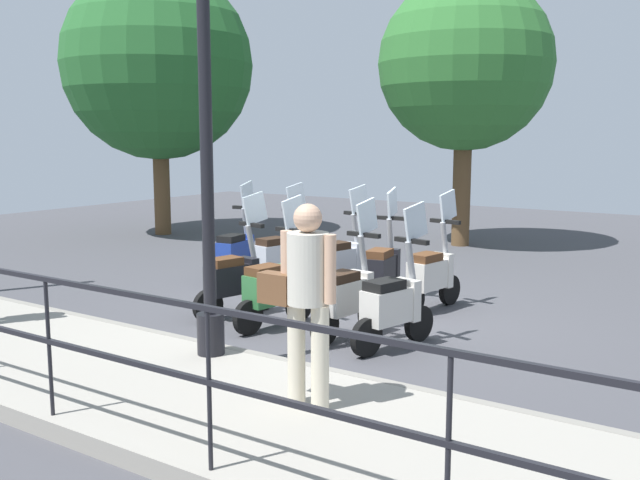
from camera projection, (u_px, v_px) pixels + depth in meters
name	position (u px, v px, depth m)	size (l,w,h in m)	color
ground_plane	(344.00, 317.00, 8.87)	(28.00, 28.00, 0.00)	#424247
promenade_walkway	(156.00, 384.00, 6.26)	(2.20, 20.00, 0.15)	gray
fence_railing	(47.00, 318.00, 5.28)	(0.04, 16.03, 1.07)	black
lamp_post_near	(206.00, 145.00, 6.59)	(0.26, 0.90, 4.50)	black
pedestrian_with_bag	(305.00, 290.00, 5.43)	(0.32, 0.65, 1.59)	beige
tree_large	(158.00, 65.00, 15.60)	(4.17, 4.17, 5.85)	brown
tree_distant	(465.00, 64.00, 14.00)	(3.43, 3.43, 5.34)	brown
scooter_near_0	(393.00, 304.00, 7.48)	(1.21, 0.51, 1.54)	black
scooter_near_1	(348.00, 295.00, 7.91)	(1.23, 0.44, 1.54)	black
scooter_near_2	(274.00, 288.00, 8.29)	(1.23, 0.46, 1.54)	black
scooter_near_3	(235.00, 278.00, 8.82)	(1.22, 0.50, 1.54)	black
scooter_far_0	(432.00, 273.00, 9.13)	(1.23, 0.47, 1.54)	black
scooter_far_1	(383.00, 269.00, 9.45)	(1.23, 0.46, 1.54)	black
scooter_far_2	(342.00, 261.00, 10.03)	(1.21, 0.51, 1.54)	black
scooter_far_3	(279.00, 255.00, 10.47)	(1.22, 0.49, 1.54)	black
scooter_far_4	(237.00, 252.00, 10.79)	(1.23, 0.45, 1.54)	black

